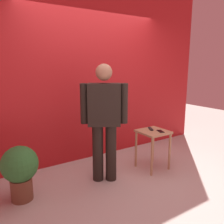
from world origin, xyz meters
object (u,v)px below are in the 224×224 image
standing_person (104,117)px  cell_phone (161,131)px  tv_remote (151,129)px  side_table (153,138)px  potted_plant (20,169)px

standing_person → cell_phone: bearing=-11.7°
standing_person → tv_remote: standing_person is taller
side_table → potted_plant: 1.97m
cell_phone → potted_plant: size_ratio=0.21×
tv_remote → potted_plant: bearing=-157.5°
standing_person → cell_phone: standing_person is taller
side_table → cell_phone: bearing=-54.9°
side_table → cell_phone: (0.06, -0.09, 0.13)m
cell_phone → potted_plant: (-2.02, 0.31, -0.22)m
cell_phone → tv_remote: tv_remote is taller
standing_person → tv_remote: bearing=-0.7°
potted_plant → standing_person: bearing=-6.2°
standing_person → side_table: standing_person is taller
standing_person → potted_plant: size_ratio=2.40×
standing_person → tv_remote: size_ratio=9.70×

